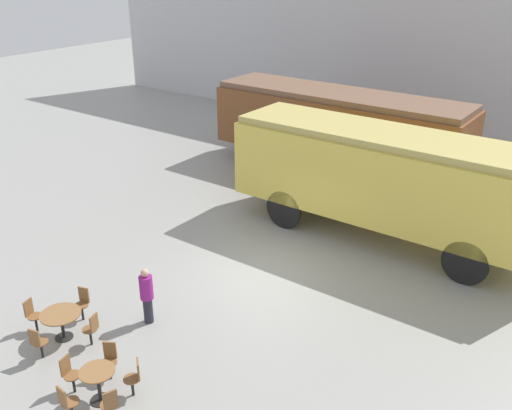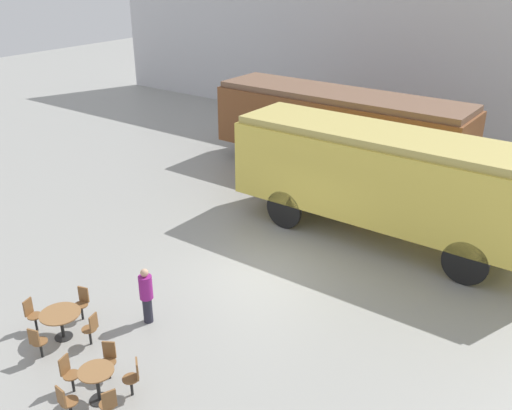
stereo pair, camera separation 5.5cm
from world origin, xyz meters
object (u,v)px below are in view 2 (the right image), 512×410
(visitor_person, at_px, (146,294))
(passenger_coach_wooden, at_px, (340,124))
(cafe_table_mid, at_px, (61,318))
(passenger_coach_vintage, at_px, (388,176))
(cafe_table_near, at_px, (97,378))
(cafe_chair_0, at_px, (66,401))

(visitor_person, bearing_deg, passenger_coach_wooden, 95.98)
(cafe_table_mid, bearing_deg, passenger_coach_vintage, 66.96)
(cafe_table_near, bearing_deg, cafe_table_mid, 159.88)
(passenger_coach_wooden, distance_m, passenger_coach_vintage, 6.01)
(passenger_coach_wooden, relative_size, cafe_table_mid, 10.89)
(passenger_coach_vintage, bearing_deg, passenger_coach_wooden, 133.03)
(passenger_coach_vintage, relative_size, cafe_table_mid, 10.36)
(passenger_coach_wooden, bearing_deg, cafe_chair_0, -81.12)
(cafe_table_mid, bearing_deg, visitor_person, 54.54)
(passenger_coach_wooden, xyz_separation_m, cafe_table_near, (2.48, -14.75, -1.55))
(cafe_table_mid, xyz_separation_m, visitor_person, (1.20, 1.69, 0.25))
(passenger_coach_vintage, height_order, cafe_table_mid, passenger_coach_vintage)
(passenger_coach_wooden, relative_size, visitor_person, 6.94)
(passenger_coach_vintage, height_order, cafe_chair_0, passenger_coach_vintage)
(passenger_coach_vintage, xyz_separation_m, cafe_chair_0, (-1.68, -11.10, -1.69))
(passenger_coach_wooden, distance_m, cafe_table_near, 15.04)
(visitor_person, bearing_deg, cafe_table_mid, -125.46)
(cafe_table_mid, bearing_deg, passenger_coach_wooden, 90.29)
(cafe_table_near, relative_size, cafe_table_mid, 0.80)
(cafe_table_near, height_order, visitor_person, visitor_person)
(passenger_coach_wooden, height_order, cafe_table_mid, passenger_coach_wooden)
(cafe_table_near, height_order, cafe_table_mid, cafe_table_near)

